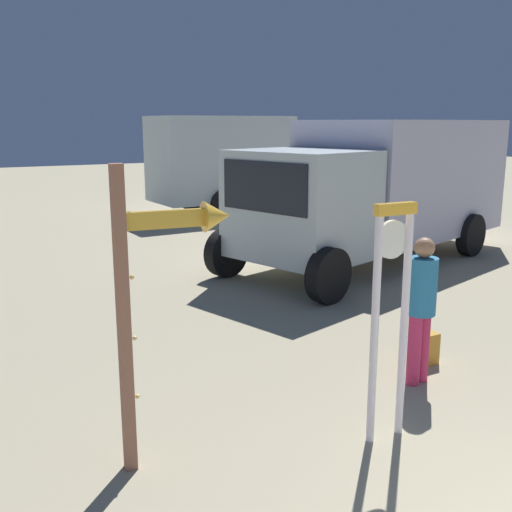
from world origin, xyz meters
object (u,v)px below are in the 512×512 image
object	(u,v)px
arrow_sign	(159,277)
standing_clock	(390,302)
box_truck_near	(383,184)
box_truck_far	(244,161)
person_near_clock	(421,303)
backpack	(423,349)

from	to	relation	value
arrow_sign	standing_clock	bearing A→B (deg)	-17.74
standing_clock	arrow_sign	world-z (taller)	arrow_sign
box_truck_near	box_truck_far	world-z (taller)	box_truck_far
box_truck_near	box_truck_far	xyz separation A→B (m)	(0.77, 7.41, 0.05)
box_truck_near	box_truck_far	distance (m)	7.45
standing_clock	box_truck_far	xyz separation A→B (m)	(5.64, 13.09, 0.34)
person_near_clock	backpack	xyz separation A→B (m)	(0.44, 0.35, -0.72)
arrow_sign	backpack	distance (m)	3.74
standing_clock	box_truck_far	distance (m)	14.26
box_truck_far	standing_clock	bearing A→B (deg)	-113.32
person_near_clock	backpack	distance (m)	0.91
standing_clock	arrow_sign	bearing A→B (deg)	162.26
arrow_sign	backpack	world-z (taller)	arrow_sign
box_truck_near	person_near_clock	bearing A→B (deg)	-127.28
standing_clock	box_truck_near	size ratio (longest dim) A/B	0.29
backpack	box_truck_far	distance (m)	12.78
standing_clock	backpack	bearing A→B (deg)	34.79
standing_clock	backpack	distance (m)	2.17
backpack	box_truck_near	world-z (taller)	box_truck_near
person_near_clock	backpack	bearing A→B (deg)	38.44
person_near_clock	box_truck_near	size ratio (longest dim) A/B	0.22
backpack	arrow_sign	bearing A→B (deg)	-172.26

